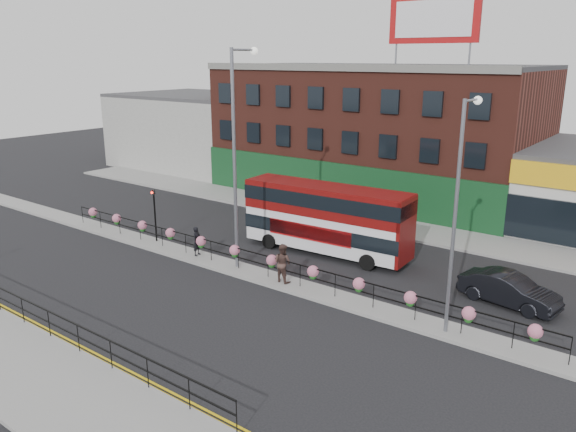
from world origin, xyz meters
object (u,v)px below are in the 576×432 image
Objects in this scene: double_decker_bus at (327,213)px; pedestrian_a at (197,241)px; lamp_column_west at (238,141)px; pedestrian_b at (283,263)px; lamp_column_east at (459,198)px; car at (509,290)px.

double_decker_bus is 6.03× the size of pedestrian_a.
lamp_column_west reaches higher than double_decker_bus.
pedestrian_a is at bearing 2.85° from pedestrian_b.
double_decker_bus is 6.81m from lamp_column_west.
lamp_column_east is (14.63, -0.07, 4.69)m from pedestrian_a.
double_decker_bus is 11.01m from lamp_column_east.
lamp_column_east is at bearing 173.64° from car.
double_decker_bus is 5.08× the size of pedestrian_b.
pedestrian_a is 0.15× the size of lamp_column_west.
pedestrian_a is 0.84× the size of pedestrian_b.
car is at bearing -4.49° from double_decker_bus.
lamp_column_west reaches higher than pedestrian_a.
pedestrian_a is (-15.79, -4.14, 0.24)m from car.
pedestrian_a is at bearing -173.76° from lamp_column_west.
pedestrian_a is 15.36m from lamp_column_east.
lamp_column_east reaches higher than double_decker_bus.
pedestrian_b is 0.17× the size of lamp_column_west.
pedestrian_a is at bearing 179.73° from lamp_column_east.
double_decker_bus is at bearing 62.33° from lamp_column_west.
car is 16.33m from pedestrian_a.
pedestrian_b is 9.61m from lamp_column_east.
pedestrian_b reaches higher than pedestrian_a.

